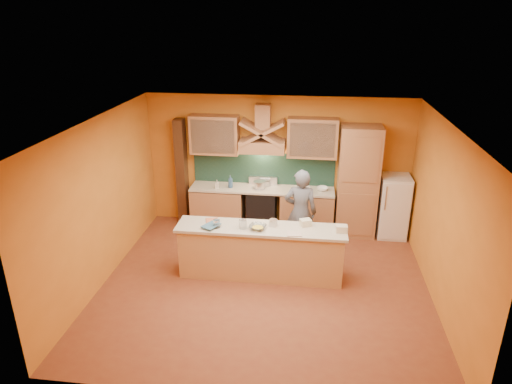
# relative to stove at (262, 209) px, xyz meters

# --- Properties ---
(floor) EXTENTS (5.50, 5.00, 0.01)m
(floor) POSITION_rel_stove_xyz_m (0.30, -2.20, -0.45)
(floor) COLOR brown
(floor) RESTS_ON ground
(ceiling) EXTENTS (5.50, 5.00, 0.01)m
(ceiling) POSITION_rel_stove_xyz_m (0.30, -2.20, 2.35)
(ceiling) COLOR white
(ceiling) RESTS_ON wall_back
(wall_back) EXTENTS (5.50, 0.02, 2.80)m
(wall_back) POSITION_rel_stove_xyz_m (0.30, 0.30, 0.95)
(wall_back) COLOR orange
(wall_back) RESTS_ON floor
(wall_front) EXTENTS (5.50, 0.02, 2.80)m
(wall_front) POSITION_rel_stove_xyz_m (0.30, -4.70, 0.95)
(wall_front) COLOR orange
(wall_front) RESTS_ON floor
(wall_left) EXTENTS (0.02, 5.00, 2.80)m
(wall_left) POSITION_rel_stove_xyz_m (-2.45, -2.20, 0.95)
(wall_left) COLOR orange
(wall_left) RESTS_ON floor
(wall_right) EXTENTS (0.02, 5.00, 2.80)m
(wall_right) POSITION_rel_stove_xyz_m (3.05, -2.20, 0.95)
(wall_right) COLOR orange
(wall_right) RESTS_ON floor
(base_cabinet_left) EXTENTS (1.10, 0.60, 0.86)m
(base_cabinet_left) POSITION_rel_stove_xyz_m (-0.95, 0.00, -0.02)
(base_cabinet_left) COLOR #B17951
(base_cabinet_left) RESTS_ON floor
(base_cabinet_right) EXTENTS (1.10, 0.60, 0.86)m
(base_cabinet_right) POSITION_rel_stove_xyz_m (0.95, 0.00, -0.02)
(base_cabinet_right) COLOR #B17951
(base_cabinet_right) RESTS_ON floor
(counter_top) EXTENTS (3.00, 0.62, 0.04)m
(counter_top) POSITION_rel_stove_xyz_m (-0.00, 0.00, 0.45)
(counter_top) COLOR beige
(counter_top) RESTS_ON base_cabinet_left
(stove) EXTENTS (0.60, 0.58, 0.90)m
(stove) POSITION_rel_stove_xyz_m (0.00, 0.00, 0.00)
(stove) COLOR black
(stove) RESTS_ON floor
(backsplash) EXTENTS (3.00, 0.03, 0.70)m
(backsplash) POSITION_rel_stove_xyz_m (-0.00, 0.28, 0.80)
(backsplash) COLOR #17342B
(backsplash) RESTS_ON wall_back
(range_hood) EXTENTS (0.92, 0.50, 0.24)m
(range_hood) POSITION_rel_stove_xyz_m (0.00, 0.05, 1.37)
(range_hood) COLOR #B17951
(range_hood) RESTS_ON wall_back
(hood_chimney) EXTENTS (0.30, 0.30, 0.50)m
(hood_chimney) POSITION_rel_stove_xyz_m (0.00, 0.15, 1.95)
(hood_chimney) COLOR #B17951
(hood_chimney) RESTS_ON wall_back
(upper_cabinet_left) EXTENTS (1.00, 0.35, 0.80)m
(upper_cabinet_left) POSITION_rel_stove_xyz_m (-1.00, 0.12, 1.55)
(upper_cabinet_left) COLOR #B17951
(upper_cabinet_left) RESTS_ON wall_back
(upper_cabinet_right) EXTENTS (1.00, 0.35, 0.80)m
(upper_cabinet_right) POSITION_rel_stove_xyz_m (1.00, 0.12, 1.55)
(upper_cabinet_right) COLOR #B17951
(upper_cabinet_right) RESTS_ON wall_back
(pantry_column) EXTENTS (0.80, 0.60, 2.30)m
(pantry_column) POSITION_rel_stove_xyz_m (1.95, 0.00, 0.70)
(pantry_column) COLOR #B17951
(pantry_column) RESTS_ON floor
(fridge) EXTENTS (0.58, 0.60, 1.30)m
(fridge) POSITION_rel_stove_xyz_m (2.70, 0.00, 0.20)
(fridge) COLOR white
(fridge) RESTS_ON floor
(trim_column_left) EXTENTS (0.20, 0.30, 2.30)m
(trim_column_left) POSITION_rel_stove_xyz_m (-1.75, 0.15, 0.70)
(trim_column_left) COLOR #472816
(trim_column_left) RESTS_ON floor
(island_body) EXTENTS (2.80, 0.55, 0.88)m
(island_body) POSITION_rel_stove_xyz_m (0.20, -1.90, -0.01)
(island_body) COLOR tan
(island_body) RESTS_ON floor
(island_top) EXTENTS (2.90, 0.62, 0.05)m
(island_top) POSITION_rel_stove_xyz_m (0.20, -1.90, 0.47)
(island_top) COLOR beige
(island_top) RESTS_ON island_body
(person) EXTENTS (0.62, 0.42, 1.69)m
(person) POSITION_rel_stove_xyz_m (0.84, -0.98, 0.39)
(person) COLOR slate
(person) RESTS_ON floor
(pot_large) EXTENTS (0.25, 0.25, 0.17)m
(pot_large) POSITION_rel_stove_xyz_m (-0.05, -0.03, 0.53)
(pot_large) COLOR silver
(pot_large) RESTS_ON stove
(pot_small) EXTENTS (0.28, 0.28, 0.14)m
(pot_small) POSITION_rel_stove_xyz_m (0.05, 0.16, 0.52)
(pot_small) COLOR silver
(pot_small) RESTS_ON stove
(soap_bottle_a) EXTENTS (0.10, 0.10, 0.19)m
(soap_bottle_a) POSITION_rel_stove_xyz_m (-0.93, -0.13, 0.56)
(soap_bottle_a) COLOR beige
(soap_bottle_a) RESTS_ON counter_top
(soap_bottle_b) EXTENTS (0.11, 0.11, 0.27)m
(soap_bottle_b) POSITION_rel_stove_xyz_m (-0.66, -0.05, 0.60)
(soap_bottle_b) COLOR #2F5483
(soap_bottle_b) RESTS_ON counter_top
(bowl_back) EXTENTS (0.25, 0.25, 0.07)m
(bowl_back) POSITION_rel_stove_xyz_m (1.25, 0.02, 0.51)
(bowl_back) COLOR white
(bowl_back) RESTS_ON counter_top
(dish_rack) EXTENTS (0.35, 0.30, 0.11)m
(dish_rack) POSITION_rel_stove_xyz_m (0.86, -0.14, 0.52)
(dish_rack) COLOR silver
(dish_rack) RESTS_ON counter_top
(book_lower) EXTENTS (0.29, 0.34, 0.03)m
(book_lower) POSITION_rel_stove_xyz_m (-0.76, -1.86, 0.51)
(book_lower) COLOR #C16845
(book_lower) RESTS_ON island_top
(book_upper) EXTENTS (0.34, 0.37, 0.02)m
(book_upper) POSITION_rel_stove_xyz_m (-0.74, -1.96, 0.53)
(book_upper) COLOR #3E6A8A
(book_upper) RESTS_ON island_top
(jar_large) EXTENTS (0.16, 0.16, 0.15)m
(jar_large) POSITION_rel_stove_xyz_m (-0.10, -1.98, 0.57)
(jar_large) COLOR silver
(jar_large) RESTS_ON island_top
(jar_small) EXTENTS (0.13, 0.13, 0.14)m
(jar_small) POSITION_rel_stove_xyz_m (-0.54, -2.00, 0.56)
(jar_small) COLOR silver
(jar_small) RESTS_ON island_top
(kitchen_scale) EXTENTS (0.14, 0.14, 0.10)m
(kitchen_scale) POSITION_rel_stove_xyz_m (0.40, -1.82, 0.54)
(kitchen_scale) COLOR silver
(kitchen_scale) RESTS_ON island_top
(mixing_bowl) EXTENTS (0.33, 0.33, 0.07)m
(mixing_bowl) POSITION_rel_stove_xyz_m (0.15, -1.98, 0.53)
(mixing_bowl) COLOR silver
(mixing_bowl) RESTS_ON island_top
(cloth) EXTENTS (0.26, 0.20, 0.02)m
(cloth) POSITION_rel_stove_xyz_m (0.77, -2.10, 0.50)
(cloth) COLOR beige
(cloth) RESTS_ON island_top
(grocery_bag_a) EXTENTS (0.22, 0.20, 0.11)m
(grocery_bag_a) POSITION_rel_stove_xyz_m (0.95, -1.74, 0.55)
(grocery_bag_a) COLOR beige
(grocery_bag_a) RESTS_ON island_top
(grocery_bag_b) EXTENTS (0.19, 0.15, 0.11)m
(grocery_bag_b) POSITION_rel_stove_xyz_m (1.55, -1.90, 0.55)
(grocery_bag_b) COLOR beige
(grocery_bag_b) RESTS_ON island_top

